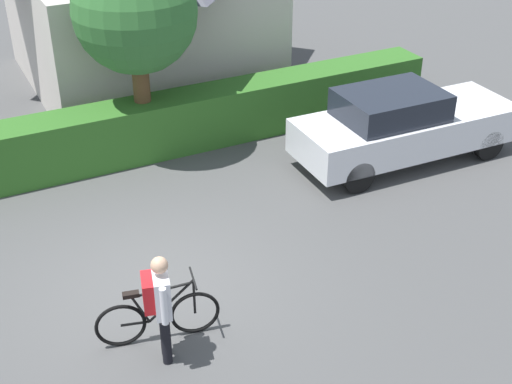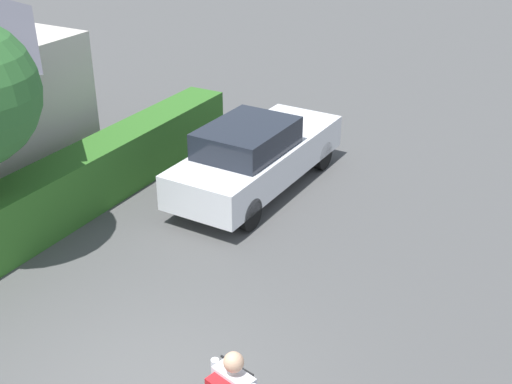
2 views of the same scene
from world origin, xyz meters
TOP-DOWN VIEW (x-y plane):
  - parked_car_near at (5.82, 1.63)m, footprint 4.60×1.75m

SIDE VIEW (x-z plane):
  - parked_car_near at x=5.82m, z-range 0.01..1.55m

